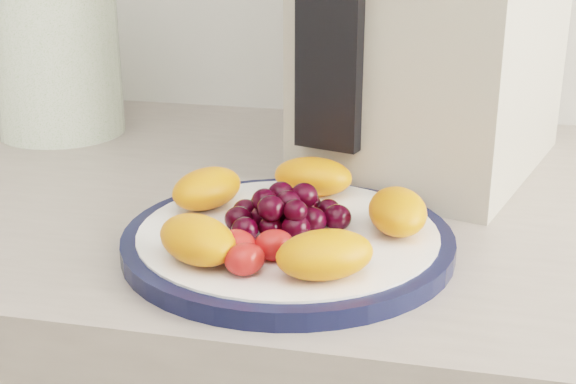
# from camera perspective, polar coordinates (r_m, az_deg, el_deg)

# --- Properties ---
(plate_rim) EXTENTS (0.27, 0.27, 0.01)m
(plate_rim) POSITION_cam_1_polar(r_m,az_deg,el_deg) (0.65, -0.00, -3.53)
(plate_rim) COLOR black
(plate_rim) RESTS_ON counter
(plate_face) EXTENTS (0.24, 0.24, 0.02)m
(plate_face) POSITION_cam_1_polar(r_m,az_deg,el_deg) (0.65, -0.00, -3.45)
(plate_face) COLOR white
(plate_face) RESTS_ON counter
(canister) EXTENTS (0.17, 0.17, 0.18)m
(canister) POSITION_cam_1_polar(r_m,az_deg,el_deg) (1.00, -16.14, 9.04)
(canister) COLOR #387210
(canister) RESTS_ON counter
(appliance_panel) EXTENTS (0.06, 0.04, 0.26)m
(appliance_panel) POSITION_cam_1_polar(r_m,az_deg,el_deg) (0.72, 3.08, 13.33)
(appliance_panel) COLOR black
(appliance_panel) RESTS_ON appliance_body
(fruit_plate) EXTENTS (0.23, 0.23, 0.04)m
(fruit_plate) POSITION_cam_1_polar(r_m,az_deg,el_deg) (0.64, -0.22, -1.55)
(fruit_plate) COLOR orange
(fruit_plate) RESTS_ON plate_face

